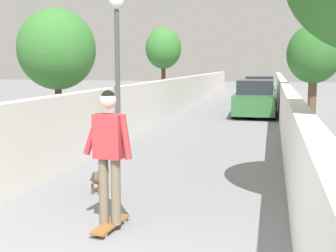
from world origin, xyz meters
TOP-DOWN VIEW (x-y plane):
  - ground_plane at (14.00, 0.00)m, footprint 80.00×80.00m
  - wall_left at (12.00, 2.39)m, footprint 48.00×0.30m
  - fence_right at (12.00, -2.39)m, footprint 48.00×0.30m
  - tree_right_mid at (13.00, -3.34)m, footprint 1.90×1.90m
  - tree_left_far at (7.50, 3.75)m, footprint 2.09×2.09m
  - tree_left_distant at (19.00, 3.64)m, footprint 1.87×1.87m
  - lamp_post at (6.98, 1.84)m, footprint 0.36×0.36m
  - skateboard at (1.85, 0.12)m, footprint 0.82×0.29m
  - person_skateboarder at (1.85, 0.12)m, footprint 0.26×0.72m
  - dog at (3.44, 0.92)m, footprint 1.88×0.94m
  - car_near at (15.91, -1.24)m, footprint 4.24×1.80m
  - car_far at (22.03, -1.24)m, footprint 3.96×1.80m

SIDE VIEW (x-z plane):
  - ground_plane at x=14.00m, z-range 0.00..0.00m
  - skateboard at x=1.85m, z-range 0.03..0.11m
  - dog at x=3.44m, z-range -0.25..0.80m
  - car_far at x=22.03m, z-range -0.06..1.48m
  - car_near at x=15.91m, z-range -0.05..1.49m
  - fence_right at x=12.00m, z-range 0.00..1.52m
  - wall_left at x=12.00m, z-range 0.00..1.57m
  - person_skateboarder at x=1.85m, z-range 0.24..2.04m
  - tree_right_mid at x=13.00m, z-range 0.73..4.34m
  - tree_left_far at x=7.50m, z-range 0.75..4.45m
  - lamp_post at x=6.98m, z-range 0.75..4.64m
  - tree_left_distant at x=19.00m, z-range 0.96..5.05m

